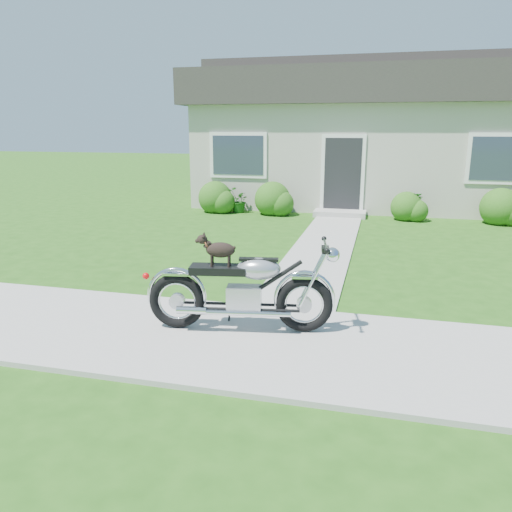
% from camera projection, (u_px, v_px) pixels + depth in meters
% --- Properties ---
extents(ground, '(80.00, 80.00, 0.00)m').
position_uv_depth(ground, '(411.00, 359.00, 5.25)').
color(ground, '#235114').
rests_on(ground, ground).
extents(sidewalk, '(24.00, 2.20, 0.04)m').
position_uv_depth(sidewalk, '(411.00, 357.00, 5.24)').
color(sidewalk, '#9E9B93').
rests_on(sidewalk, ground).
extents(walkway, '(1.20, 8.00, 0.03)m').
position_uv_depth(walkway, '(324.00, 245.00, 10.30)').
color(walkway, '#9E9B93').
rests_on(walkway, ground).
extents(house, '(12.60, 7.03, 4.50)m').
position_uv_depth(house, '(399.00, 134.00, 15.97)').
color(house, beige).
rests_on(house, ground).
extents(shrub_row, '(10.42, 1.03, 1.03)m').
position_uv_depth(shrub_row, '(393.00, 204.00, 13.15)').
color(shrub_row, '#2C5C18').
rests_on(shrub_row, ground).
extents(potted_plant_left, '(0.83, 0.83, 0.70)m').
position_uv_depth(potted_plant_left, '(238.00, 201.00, 14.23)').
color(potted_plant_left, '#1B5015').
rests_on(potted_plant_left, ground).
extents(potted_plant_right, '(0.50, 0.50, 0.72)m').
position_uv_depth(potted_plant_right, '(415.00, 206.00, 13.08)').
color(potted_plant_right, '#1E681C').
rests_on(potted_plant_right, ground).
extents(motorcycle_with_dog, '(2.21, 0.70, 1.14)m').
position_uv_depth(motorcycle_with_dog, '(244.00, 289.00, 5.79)').
color(motorcycle_with_dog, black).
rests_on(motorcycle_with_dog, sidewalk).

